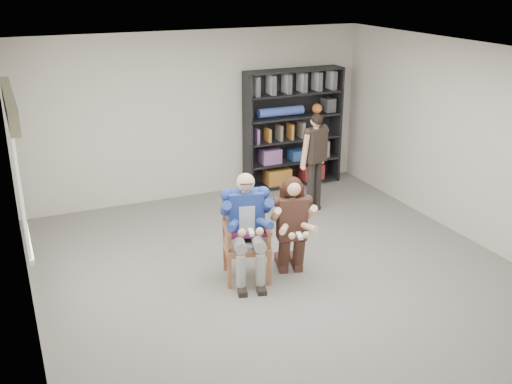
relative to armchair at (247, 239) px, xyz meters
name	(u,v)px	position (x,y,z in m)	size (l,w,h in m)	color
room_shell	(292,178)	(0.44, -0.36, 0.86)	(6.00, 7.00, 2.80)	silver
floor	(290,283)	(0.44, -0.36, -0.54)	(6.00, 7.00, 0.01)	slate
window_left	(18,167)	(-2.51, 0.64, 1.09)	(0.16, 2.00, 1.75)	white
armchair	(247,239)	(0.00, 0.00, 0.00)	(0.63, 0.60, 1.08)	brown
seated_man	(246,227)	(0.00, 0.00, 0.16)	(0.60, 0.84, 1.40)	navy
kneeling_woman	(292,227)	(0.58, -0.12, 0.10)	(0.54, 0.86, 1.29)	#37231D
bookshelf	(293,129)	(2.14, 2.92, 0.51)	(1.80, 0.38, 2.10)	black
standing_man	(315,163)	(1.87, 1.64, 0.27)	(0.50, 0.28, 1.62)	black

